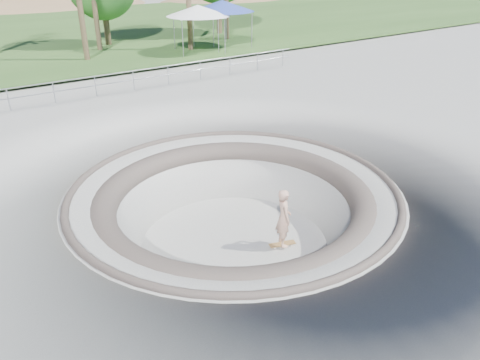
# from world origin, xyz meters

# --- Properties ---
(ground) EXTENTS (180.00, 180.00, 0.00)m
(ground) POSITION_xyz_m (0.00, 0.00, 0.00)
(ground) COLOR #AEAEA9
(ground) RESTS_ON ground
(skate_bowl) EXTENTS (14.00, 14.00, 4.10)m
(skate_bowl) POSITION_xyz_m (0.00, 0.00, -1.83)
(skate_bowl) COLOR #AEAEA9
(skate_bowl) RESTS_ON ground
(grass_strip) EXTENTS (180.00, 36.00, 0.12)m
(grass_strip) POSITION_xyz_m (0.00, 34.00, 0.22)
(grass_strip) COLOR #2E5120
(grass_strip) RESTS_ON ground
(distant_hills) EXTENTS (103.20, 45.00, 28.60)m
(distant_hills) POSITION_xyz_m (3.78, 57.17, -7.02)
(distant_hills) COLOR #806244
(distant_hills) RESTS_ON ground
(safety_railing) EXTENTS (25.00, 0.06, 1.03)m
(safety_railing) POSITION_xyz_m (0.00, 12.00, 0.69)
(safety_railing) COLOR #979AA0
(safety_railing) RESTS_ON ground
(skateboard) EXTENTS (0.90, 0.50, 0.09)m
(skateboard) POSITION_xyz_m (1.11, -1.13, -1.83)
(skateboard) COLOR olive
(skateboard) RESTS_ON ground
(skater) EXTENTS (0.70, 0.83, 1.94)m
(skater) POSITION_xyz_m (1.11, -1.13, -0.84)
(skater) COLOR tan
(skater) RESTS_ON skateboard
(canopy_white) EXTENTS (5.92, 5.92, 3.12)m
(canopy_white) POSITION_xyz_m (9.83, 18.54, 3.02)
(canopy_white) COLOR #979AA0
(canopy_white) RESTS_ON ground
(canopy_blue) EXTENTS (6.46, 6.46, 3.27)m
(canopy_blue) POSITION_xyz_m (12.18, 19.13, 3.15)
(canopy_blue) COLOR #979AA0
(canopy_blue) RESTS_ON ground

